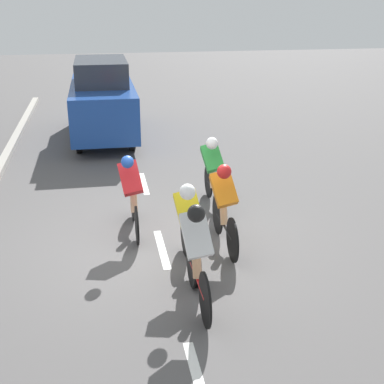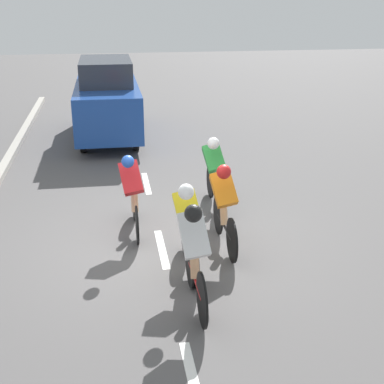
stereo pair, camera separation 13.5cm
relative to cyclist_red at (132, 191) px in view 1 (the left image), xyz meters
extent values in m
plane|color=#565454|center=(-0.40, 0.50, -0.76)|extent=(60.00, 60.00, 0.00)
cube|color=white|center=(-0.40, 3.90, -0.76)|extent=(0.12, 1.40, 0.01)
cube|color=white|center=(-0.40, 0.70, -0.76)|extent=(0.12, 1.40, 0.01)
cube|color=white|center=(-0.40, -2.50, -0.76)|extent=(0.12, 1.40, 0.01)
cylinder|color=black|center=(-0.03, -0.58, -0.44)|extent=(0.03, 0.64, 0.64)
cylinder|color=black|center=(-0.03, 0.43, -0.44)|extent=(0.03, 0.64, 0.64)
cylinder|color=black|center=(-0.03, -0.08, -0.44)|extent=(0.04, 1.00, 0.04)
cylinder|color=black|center=(-0.03, -0.25, -0.23)|extent=(0.04, 0.04, 0.42)
cylinder|color=#1999D8|center=(-0.03, -0.13, -0.34)|extent=(0.07, 0.07, 0.16)
cylinder|color=#DBAD84|center=(-0.03, -0.15, -0.26)|extent=(0.12, 0.23, 0.36)
cube|color=red|center=(0.02, 0.02, 0.24)|extent=(0.42, 0.47, 0.60)
sphere|color=blue|center=(0.07, 0.24, 0.59)|extent=(0.21, 0.21, 0.21)
cylinder|color=black|center=(-1.42, 0.23, -0.42)|extent=(0.03, 0.69, 0.69)
cylinder|color=black|center=(-1.42, 1.28, -0.42)|extent=(0.03, 0.69, 0.69)
cylinder|color=black|center=(-1.42, 0.76, -0.42)|extent=(0.04, 1.04, 0.04)
cylinder|color=black|center=(-1.42, 0.57, -0.21)|extent=(0.04, 0.04, 0.42)
cylinder|color=yellow|center=(-1.42, 0.71, -0.32)|extent=(0.07, 0.07, 0.16)
cylinder|color=#DBAD84|center=(-1.42, 0.68, -0.24)|extent=(0.12, 0.23, 0.36)
cube|color=orange|center=(-1.37, 0.86, 0.26)|extent=(0.42, 0.47, 0.60)
sphere|color=red|center=(-1.31, 1.08, 0.62)|extent=(0.22, 0.22, 0.22)
cylinder|color=black|center=(-1.61, -1.48, -0.43)|extent=(0.03, 0.68, 0.68)
cylinder|color=black|center=(-1.61, -0.51, -0.43)|extent=(0.03, 0.68, 0.68)
cylinder|color=black|center=(-1.61, -0.99, -0.43)|extent=(0.04, 0.97, 0.04)
cylinder|color=black|center=(-1.61, -1.16, -0.22)|extent=(0.04, 0.04, 0.42)
cylinder|color=white|center=(-1.61, -1.04, -0.33)|extent=(0.07, 0.07, 0.16)
cylinder|color=beige|center=(-1.61, -1.06, -0.25)|extent=(0.12, 0.23, 0.36)
cube|color=green|center=(-1.56, -0.89, 0.24)|extent=(0.43, 0.45, 0.58)
sphere|color=white|center=(-1.50, -0.67, 0.58)|extent=(0.22, 0.22, 0.22)
cylinder|color=black|center=(-0.68, 1.89, -0.41)|extent=(0.03, 0.70, 0.70)
cylinder|color=black|center=(-0.68, 2.87, -0.41)|extent=(0.03, 0.70, 0.70)
cylinder|color=red|center=(-0.68, 2.38, -0.41)|extent=(0.04, 0.98, 0.04)
cylinder|color=red|center=(-0.68, 2.21, -0.20)|extent=(0.04, 0.04, 0.42)
cylinder|color=green|center=(-0.68, 2.33, -0.31)|extent=(0.07, 0.07, 0.16)
cylinder|color=tan|center=(-0.68, 2.30, -0.23)|extent=(0.12, 0.23, 0.36)
cube|color=white|center=(-0.64, 2.48, 0.29)|extent=(0.40, 0.49, 0.62)
sphere|color=black|center=(-0.59, 2.70, 0.67)|extent=(0.22, 0.22, 0.22)
cylinder|color=black|center=(-0.74, 0.94, -0.41)|extent=(0.03, 0.70, 0.70)
cylinder|color=black|center=(-0.74, 1.92, -0.41)|extent=(0.03, 0.70, 0.70)
cylinder|color=#B7B7BC|center=(-0.74, 1.43, -0.41)|extent=(0.04, 0.98, 0.04)
cylinder|color=#B7B7BC|center=(-0.74, 1.25, -0.20)|extent=(0.04, 0.04, 0.42)
cylinder|color=#1999D8|center=(-0.74, 1.38, -0.31)|extent=(0.07, 0.07, 0.16)
cylinder|color=beige|center=(-0.74, 1.35, -0.23)|extent=(0.12, 0.23, 0.36)
cube|color=yellow|center=(-0.69, 1.53, 0.25)|extent=(0.41, 0.45, 0.57)
sphere|color=white|center=(-0.65, 1.75, 0.59)|extent=(0.22, 0.22, 0.22)
cylinder|color=black|center=(-0.35, -5.19, -0.44)|extent=(0.14, 0.64, 0.64)
cylinder|color=black|center=(1.01, -5.19, -0.44)|extent=(0.14, 0.64, 0.64)
cylinder|color=black|center=(-0.35, -8.02, -0.44)|extent=(0.14, 0.64, 0.64)
cylinder|color=black|center=(1.01, -8.02, -0.44)|extent=(0.14, 0.64, 0.64)
cube|color=#1E479E|center=(0.33, -6.60, 0.15)|extent=(1.70, 4.56, 1.19)
cube|color=#2D333D|center=(0.33, -6.83, 1.07)|extent=(1.39, 2.51, 0.65)
camera|label=1|loc=(0.47, 8.40, 3.11)|focal=50.00mm
camera|label=2|loc=(0.33, 8.43, 3.11)|focal=50.00mm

